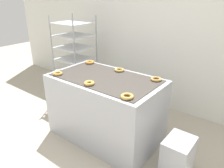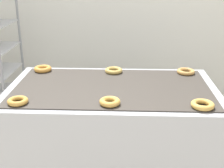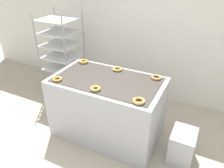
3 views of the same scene
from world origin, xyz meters
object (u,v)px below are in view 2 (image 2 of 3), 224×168
Objects in this scene: donut_near_left at (18,101)px; donut_near_center at (110,102)px; donut_far_center at (114,70)px; fryer_machine at (112,142)px; donut_near_right at (203,105)px; donut_far_left at (43,69)px; donut_far_right at (186,71)px.

donut_near_center is (0.60, 0.01, 0.00)m from donut_near_left.
donut_near_center reaches higher than donut_far_center.
fryer_machine is 11.53× the size of donut_near_left.
donut_near_center is 0.92× the size of donut_near_right.
donut_near_right is at bearing -0.38° from donut_near_left.
donut_far_left reaches higher than fryer_machine.
donut_near_left is at bearing -179.12° from donut_near_center.
donut_near_left is 0.92× the size of donut_far_center.
donut_near_left is 1.19m from donut_near_right.
donut_far_left is 0.60m from donut_far_center.
donut_near_left is at bearing 179.62° from donut_near_right.
donut_near_center is at bearing -89.79° from donut_far_center.
fryer_machine is 11.46× the size of donut_near_center.
donut_far_left is at bearing 179.48° from donut_far_right.
donut_far_left is at bearing 132.65° from donut_near_center.
donut_far_left is (-0.60, 0.34, 0.50)m from fryer_machine.
fryer_machine is 10.56× the size of donut_near_right.
donut_near_left is 0.67m from donut_far_left.
donut_near_left is 0.92× the size of donut_near_right.
donut_far_right is (0.60, 0.33, 0.49)m from fryer_machine.
donut_near_center is at bearing -89.53° from fryer_machine.
donut_far_left is at bearing 150.45° from donut_near_right.
donut_near_left is 1.37m from donut_far_right.
donut_near_right is at bearing -1.69° from donut_near_center.
donut_far_center is (-0.00, 0.65, -0.00)m from donut_near_center.
donut_far_left reaches higher than donut_far_center.
donut_near_center is 0.65m from donut_far_center.
donut_far_right is at bearing 88.90° from donut_near_right.
donut_near_left is (-0.60, -0.33, 0.49)m from fryer_machine.
donut_near_right is at bearing -91.10° from donut_far_right.
donut_near_center is 0.89m from donut_far_left.
donut_near_left is 0.99× the size of donut_near_center.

